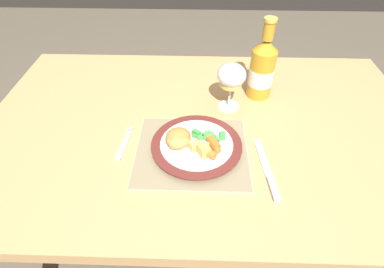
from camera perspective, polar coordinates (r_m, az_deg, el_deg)
The scene contains 12 objects.
ground_plane at distance 1.49m, azimuth 1.45°, elevation -20.20°, with size 6.00×6.00×0.00m, color brown.
dining_table at distance 0.96m, azimuth 2.10°, elevation -2.15°, with size 1.33×0.84×0.74m.
placemat at distance 0.81m, azimuth -0.07°, elevation -3.34°, with size 0.30×0.27×0.01m.
dinner_plate at distance 0.80m, azimuth 0.87°, elevation -2.27°, with size 0.24×0.24×0.02m.
breaded_croquettes at distance 0.79m, azimuth -2.64°, elevation -0.75°, with size 0.09×0.09×0.05m.
green_beans_pile at distance 0.81m, azimuth 3.05°, elevation -0.36°, with size 0.09×0.07×0.02m.
glazed_carrots at distance 0.77m, azimuth 3.86°, elevation -2.64°, with size 0.05×0.08×0.02m.
fork at distance 0.85m, azimuth -12.86°, elevation -2.05°, with size 0.03×0.13×0.01m.
table_knife at distance 0.78m, azimuth 14.31°, elevation -7.23°, with size 0.04×0.21×0.01m.
wine_glass at distance 0.91m, azimuth 7.51°, elevation 10.69°, with size 0.09×0.09×0.15m.
bottle at distance 0.99m, azimuth 13.19°, elevation 12.00°, with size 0.08×0.08×0.26m.
roast_potatoes at distance 0.77m, azimuth 1.90°, elevation -2.80°, with size 0.06×0.06×0.03m.
Camera 1 is at (-0.01, -0.69, 1.32)m, focal length 28.00 mm.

